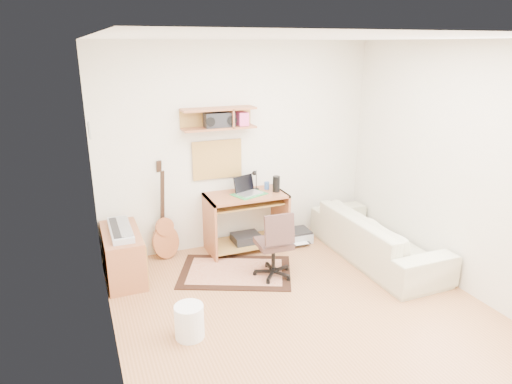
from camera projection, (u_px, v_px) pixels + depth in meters
name	position (u px, v px, depth m)	size (l,w,h in m)	color
floor	(310.00, 319.00, 4.45)	(3.60, 4.00, 0.01)	#B17749
ceiling	(323.00, 37.00, 3.64)	(3.60, 4.00, 0.01)	white
back_wall	(239.00, 147.00, 5.81)	(3.60, 0.01, 2.60)	silver
left_wall	(104.00, 220.00, 3.40)	(0.01, 4.00, 2.60)	silver
right_wall	(470.00, 172.00, 4.69)	(0.01, 4.00, 2.60)	silver
wall_shelf	(219.00, 118.00, 5.46)	(0.90, 0.25, 0.26)	#A45E3A
cork_board	(217.00, 159.00, 5.72)	(0.64, 0.03, 0.49)	tan
wall_photo	(89.00, 130.00, 4.60)	(0.02, 0.20, 0.15)	#4C8CBF
desk	(246.00, 222.00, 5.85)	(1.00, 0.55, 0.75)	#A45E3A
laptop	(249.00, 186.00, 5.69)	(0.30, 0.30, 0.23)	silver
speaker	(276.00, 184.00, 5.79)	(0.09, 0.09, 0.21)	black
desk_lamp	(256.00, 180.00, 5.88)	(0.09, 0.09, 0.26)	black
pencil_cup	(267.00, 185.00, 5.92)	(0.07, 0.07, 0.10)	#345B9D
boombox	(219.00, 120.00, 5.47)	(0.36, 0.16, 0.19)	black
rug	(235.00, 272.00, 5.34)	(1.28, 0.85, 0.02)	beige
task_chair	(273.00, 243.00, 5.13)	(0.42, 0.42, 0.83)	#3B2823
cabinet	(123.00, 255.00, 5.16)	(0.40, 0.90, 0.55)	#A45E3A
music_keyboard	(120.00, 230.00, 5.07)	(0.23, 0.72, 0.06)	#B2B5BA
guitar	(164.00, 211.00, 5.53)	(0.33, 0.21, 1.23)	#AF5F35
waste_basket	(189.00, 321.00, 4.12)	(0.27, 0.27, 0.32)	white
printer	(295.00, 235.00, 6.16)	(0.40, 0.31, 0.15)	#A5A8AA
sofa	(377.00, 230.00, 5.58)	(1.96, 0.57, 0.77)	#BEB897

